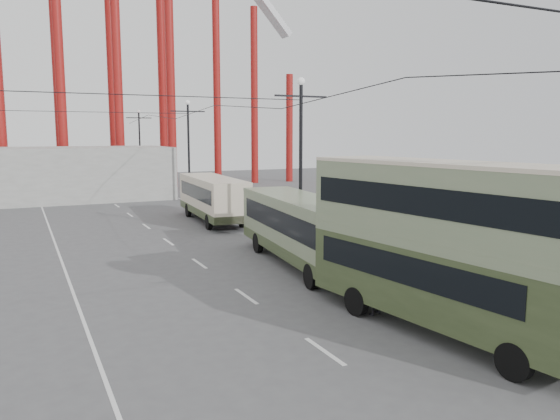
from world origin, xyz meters
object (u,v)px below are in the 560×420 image
single_decker_cream (213,197)px  pedestrian (375,288)px  double_decker_bus (447,239)px  single_decker_green (303,227)px

single_decker_cream → pedestrian: size_ratio=5.41×
single_decker_cream → pedestrian: single_decker_cream is taller
double_decker_bus → pedestrian: double_decker_bus is taller
single_decker_green → single_decker_cream: 14.57m
single_decker_green → single_decker_cream: (0.43, 14.56, -0.05)m
single_decker_green → single_decker_cream: bearing=94.6°
double_decker_bus → single_decker_cream: (0.71, 24.46, -1.24)m
single_decker_green → pedestrian: 7.60m
single_decker_green → double_decker_bus: bearing=-85.3°
double_decker_bus → single_decker_cream: size_ratio=1.00×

